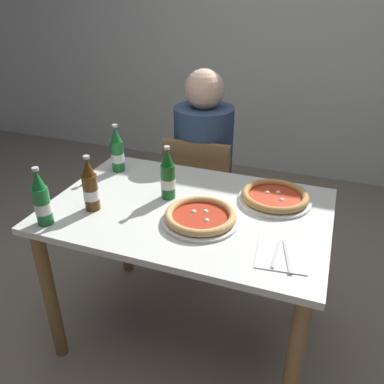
{
  "coord_description": "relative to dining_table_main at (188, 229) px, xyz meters",
  "views": [
    {
      "loc": [
        0.53,
        -1.38,
        1.61
      ],
      "look_at": [
        0.0,
        0.05,
        0.8
      ],
      "focal_mm": 36.88,
      "sensor_mm": 36.0,
      "label": 1
    }
  ],
  "objects": [
    {
      "name": "ground_plane",
      "position": [
        0.0,
        0.0,
        -0.64
      ],
      "size": [
        8.0,
        8.0,
        0.0
      ],
      "primitive_type": "plane",
      "color": "gray"
    },
    {
      "name": "beer_bottle_left",
      "position": [
        -0.12,
        0.05,
        0.22
      ],
      "size": [
        0.07,
        0.07,
        0.25
      ],
      "color": "#14591E",
      "rests_on": "dining_table_main"
    },
    {
      "name": "beer_bottle_center",
      "position": [
        -0.5,
        -0.32,
        0.22
      ],
      "size": [
        0.07,
        0.07,
        0.25
      ],
      "color": "#196B2D",
      "rests_on": "dining_table_main"
    },
    {
      "name": "back_wall_tiled",
      "position": [
        0.0,
        2.2,
        0.66
      ],
      "size": [
        7.0,
        0.1,
        2.6
      ],
      "primitive_type": "cube",
      "color": "silver",
      "rests_on": "ground_plane"
    },
    {
      "name": "diner_seated",
      "position": [
        -0.15,
        0.66,
        -0.05
      ],
      "size": [
        0.34,
        0.34,
        1.21
      ],
      "color": "#2D3342",
      "rests_on": "ground_plane"
    },
    {
      "name": "pizza_margherita_near",
      "position": [
        0.09,
        -0.09,
        0.13
      ],
      "size": [
        0.32,
        0.32,
        0.04
      ],
      "color": "white",
      "rests_on": "dining_table_main"
    },
    {
      "name": "dining_table_main",
      "position": [
        0.0,
        0.0,
        0.0
      ],
      "size": [
        1.2,
        0.8,
        0.75
      ],
      "color": "silver",
      "rests_on": "ground_plane"
    },
    {
      "name": "chair_behind_table",
      "position": [
        -0.15,
        0.61,
        -0.15
      ],
      "size": [
        0.42,
        0.42,
        0.85
      ],
      "rotation": [
        0.0,
        0.0,
        3.2
      ],
      "color": "olive",
      "rests_on": "ground_plane"
    },
    {
      "name": "pizza_marinara_far",
      "position": [
        0.34,
        0.19,
        0.13
      ],
      "size": [
        0.32,
        0.32,
        0.04
      ],
      "color": "white",
      "rests_on": "dining_table_main"
    },
    {
      "name": "beer_bottle_extra",
      "position": [
        -0.38,
        -0.15,
        0.22
      ],
      "size": [
        0.07,
        0.07,
        0.25
      ],
      "color": "#512D0F",
      "rests_on": "dining_table_main"
    },
    {
      "name": "beer_bottle_right",
      "position": [
        -0.47,
        0.23,
        0.22
      ],
      "size": [
        0.07,
        0.07,
        0.25
      ],
      "color": "#196B2D",
      "rests_on": "dining_table_main"
    },
    {
      "name": "napkin_with_cutlery",
      "position": [
        0.44,
        -0.21,
        0.12
      ],
      "size": [
        0.2,
        0.2,
        0.01
      ],
      "color": "white",
      "rests_on": "dining_table_main"
    }
  ]
}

